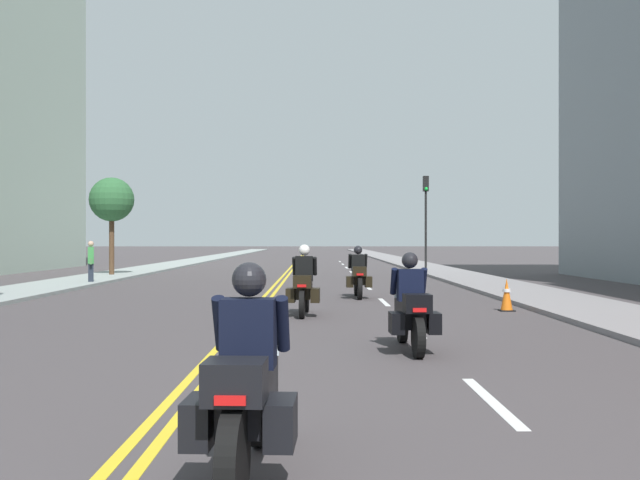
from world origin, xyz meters
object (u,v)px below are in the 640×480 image
object	(u,v)px
motorcycle_0	(247,392)
pedestrian_0	(91,262)
motorcycle_1	(411,311)
street_tree_1	(112,200)
motorcycle_2	(304,287)
traffic_cone_1	(507,295)
traffic_light_far	(426,207)
motorcycle_3	(358,276)

from	to	relation	value
motorcycle_0	pedestrian_0	distance (m)	23.63
motorcycle_1	street_tree_1	xyz separation A→B (m)	(-11.15, 21.85, 2.98)
motorcycle_0	motorcycle_2	distance (m)	11.05
motorcycle_2	street_tree_1	xyz separation A→B (m)	(-9.36, 16.70, 2.95)
motorcycle_0	motorcycle_1	bearing A→B (deg)	73.81
motorcycle_2	traffic_cone_1	bearing A→B (deg)	14.12
motorcycle_0	street_tree_1	world-z (taller)	street_tree_1
motorcycle_1	traffic_light_far	size ratio (longest dim) A/B	0.44
traffic_light_far	motorcycle_1	bearing A→B (deg)	-99.52
traffic_cone_1	pedestrian_0	bearing A→B (deg)	143.27
motorcycle_1	traffic_light_far	world-z (taller)	traffic_light_far
motorcycle_1	traffic_cone_1	size ratio (longest dim) A/B	2.75
motorcycle_0	traffic_cone_1	xyz separation A→B (m)	(5.22, 12.04, -0.25)
motorcycle_0	motorcycle_2	size ratio (longest dim) A/B	1.01
motorcycle_3	pedestrian_0	world-z (taller)	pedestrian_0
traffic_cone_1	pedestrian_0	distance (m)	16.87
motorcycle_1	pedestrian_0	distance (m)	19.23
motorcycle_2	traffic_light_far	xyz separation A→B (m)	(6.00, 20.00, 2.79)
motorcycle_2	pedestrian_0	world-z (taller)	pedestrian_0
motorcycle_2	traffic_cone_1	world-z (taller)	motorcycle_2
motorcycle_0	traffic_light_far	world-z (taller)	traffic_light_far
traffic_cone_1	traffic_light_far	distance (m)	19.28
motorcycle_2	traffic_cone_1	size ratio (longest dim) A/B	2.65
motorcycle_1	street_tree_1	world-z (taller)	street_tree_1
motorcycle_3	traffic_cone_1	world-z (taller)	motorcycle_3
motorcycle_2	traffic_cone_1	distance (m)	5.10
motorcycle_0	traffic_cone_1	distance (m)	13.12
street_tree_1	pedestrian_0	bearing A→B (deg)	-81.54
motorcycle_3	street_tree_1	bearing A→B (deg)	132.42
motorcycle_1	pedestrian_0	size ratio (longest dim) A/B	1.30
traffic_cone_1	street_tree_1	bearing A→B (deg)	132.42
traffic_light_far	pedestrian_0	bearing A→B (deg)	-148.44
traffic_light_far	street_tree_1	world-z (taller)	traffic_light_far
motorcycle_2	street_tree_1	world-z (taller)	street_tree_1
traffic_cone_1	street_tree_1	world-z (taller)	street_tree_1
street_tree_1	traffic_cone_1	bearing A→B (deg)	-47.58
motorcycle_2	traffic_light_far	bearing A→B (deg)	76.19
motorcycle_1	motorcycle_3	xyz separation A→B (m)	(-0.22, 10.06, 0.01)
motorcycle_0	traffic_cone_1	size ratio (longest dim) A/B	2.68
motorcycle_0	traffic_cone_1	world-z (taller)	motorcycle_0
motorcycle_0	motorcycle_3	size ratio (longest dim) A/B	0.99
street_tree_1	motorcycle_2	bearing A→B (deg)	-60.72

